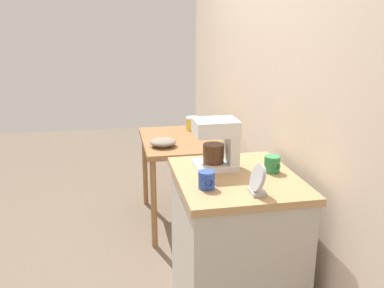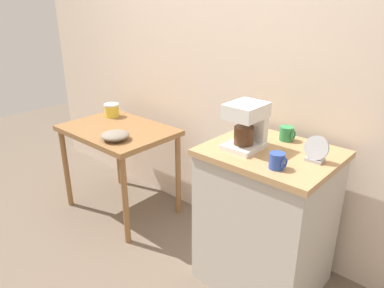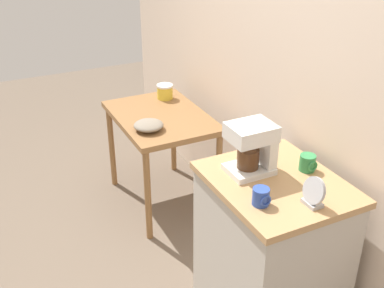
% 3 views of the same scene
% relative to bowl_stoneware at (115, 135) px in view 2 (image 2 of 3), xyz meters
% --- Properties ---
extents(ground_plane, '(8.00, 8.00, 0.00)m').
position_rel_bowl_stoneware_xyz_m(ground_plane, '(0.44, 0.21, -0.76)').
color(ground_plane, '#6B5B4C').
extents(back_wall, '(4.40, 0.10, 2.80)m').
position_rel_bowl_stoneware_xyz_m(back_wall, '(0.54, 0.64, 0.64)').
color(back_wall, beige).
rests_on(back_wall, ground_plane).
extents(wooden_table, '(0.86, 0.62, 0.72)m').
position_rel_bowl_stoneware_xyz_m(wooden_table, '(-0.20, 0.17, -0.13)').
color(wooden_table, olive).
rests_on(wooden_table, ground_plane).
extents(kitchen_counter, '(0.71, 0.60, 0.88)m').
position_rel_bowl_stoneware_xyz_m(kitchen_counter, '(1.12, 0.23, -0.31)').
color(kitchen_counter, '#BCB7AD').
rests_on(kitchen_counter, ground_plane).
extents(bowl_stoneware, '(0.20, 0.20, 0.06)m').
position_rel_bowl_stoneware_xyz_m(bowl_stoneware, '(0.00, 0.00, 0.00)').
color(bowl_stoneware, gray).
rests_on(bowl_stoneware, wooden_table).
extents(canister_enamel, '(0.12, 0.12, 0.11)m').
position_rel_bowl_stoneware_xyz_m(canister_enamel, '(-0.47, 0.32, 0.02)').
color(canister_enamel, gold).
rests_on(canister_enamel, wooden_table).
extents(coffee_maker, '(0.18, 0.22, 0.26)m').
position_rel_bowl_stoneware_xyz_m(coffee_maker, '(0.99, 0.18, 0.27)').
color(coffee_maker, white).
rests_on(coffee_maker, kitchen_counter).
extents(mug_blue, '(0.08, 0.08, 0.08)m').
position_rel_bowl_stoneware_xyz_m(mug_blue, '(1.25, 0.05, 0.17)').
color(mug_blue, '#2D4CAD').
rests_on(mug_blue, kitchen_counter).
extents(mug_tall_green, '(0.09, 0.08, 0.08)m').
position_rel_bowl_stoneware_xyz_m(mug_tall_green, '(1.10, 0.42, 0.17)').
color(mug_tall_green, '#338C4C').
rests_on(mug_tall_green, kitchen_counter).
extents(table_clock, '(0.13, 0.06, 0.14)m').
position_rel_bowl_stoneware_xyz_m(table_clock, '(1.35, 0.25, 0.19)').
color(table_clock, '#B2B5BA').
rests_on(table_clock, kitchen_counter).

